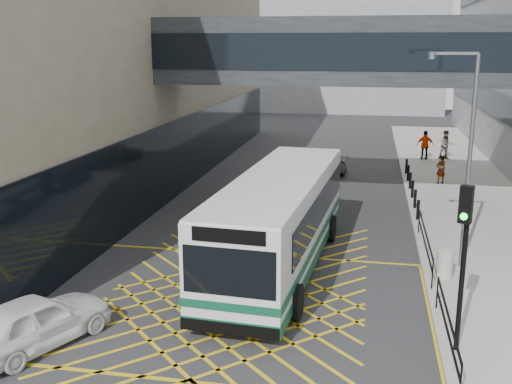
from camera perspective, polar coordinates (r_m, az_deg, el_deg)
The scene contains 17 objects.
ground at distance 18.89m, azimuth -2.32°, elevation -10.59°, with size 120.00×120.00×0.00m, color #333335.
building_far at distance 76.96m, azimuth 6.62°, elevation 14.71°, with size 28.00×16.00×18.00m, color gray.
skybridge at distance 28.74m, azimuth 9.15°, elevation 13.10°, with size 20.00×4.10×3.00m.
pavement at distance 33.04m, azimuth 19.28°, elevation -0.44°, with size 6.00×54.00×0.16m, color #ACA79E.
box_junction at distance 18.88m, azimuth -2.32°, elevation -10.57°, with size 12.00×9.00×0.01m.
bus at distance 21.24m, azimuth 2.33°, elevation -2.54°, with size 3.64×12.26×3.39m.
car_white at distance 17.17m, azimuth -20.32°, elevation -11.43°, with size 1.88×4.59×1.46m, color white.
car_dark at distance 31.16m, azimuth 5.06°, elevation 0.58°, with size 1.67×4.26×1.33m, color black.
car_silver at distance 38.24m, azimuth 6.63°, elevation 3.13°, with size 1.98×4.68×1.46m, color gray.
traffic_light at distance 15.59m, azimuth 19.17°, elevation -4.84°, with size 0.36×0.52×4.40m.
street_lamp at distance 21.60m, azimuth 19.31°, elevation 3.96°, with size 1.68×0.26×7.42m.
litter_bin at distance 21.27m, azimuth 17.52°, elevation -6.52°, with size 0.55×0.55×0.96m, color #ADA89E.
kerb_railings at distance 19.88m, azimuth 16.56°, elevation -7.15°, with size 0.05×12.54×1.00m.
bollards at distance 32.61m, azimuth 14.58°, elevation 0.68°, with size 0.14×10.14×0.90m.
pedestrian_a at distance 35.27m, azimuth 17.20°, elevation 2.06°, with size 0.63×0.45×1.59m, color gray.
pedestrian_b at distance 42.89m, azimuth 17.65°, elevation 4.29°, with size 0.95×0.55×1.94m, color gray.
pedestrian_c at distance 42.33m, azimuth 15.81°, elevation 4.31°, with size 1.16×0.56×1.96m, color gray.
Camera 1 is at (3.97, -16.72, 7.84)m, focal length 42.00 mm.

